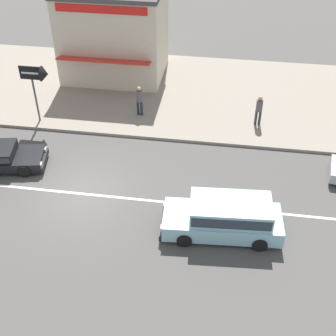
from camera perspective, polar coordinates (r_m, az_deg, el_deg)
name	(u,v)px	position (r m, az deg, el deg)	size (l,w,h in m)	color
ground_plane	(83,194)	(21.13, -10.32, -3.12)	(160.00, 160.00, 0.00)	#4C4947
lane_centre_stripe	(83,194)	(21.13, -10.32, -3.12)	(50.40, 0.14, 0.01)	silver
kerb_strip	(129,89)	(28.73, -4.77, 9.57)	(68.00, 10.00, 0.15)	gray
minivan_pale_blue_0	(226,216)	(18.66, 7.07, -5.84)	(4.91, 2.23, 1.56)	#93C6D6
arrow_signboard	(42,76)	(24.86, -15.16, 10.78)	(1.52, 0.79, 3.22)	#4C4C51
pedestrian_by_shop	(139,99)	(25.48, -3.51, 8.44)	(0.34, 0.34, 1.71)	#232838
pedestrian_far_end	(259,108)	(25.03, 11.04, 7.17)	(0.34, 0.34, 1.71)	#333338
shopfront_far_kios	(114,32)	(29.43, -6.65, 16.13)	(6.10, 5.30, 5.38)	beige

